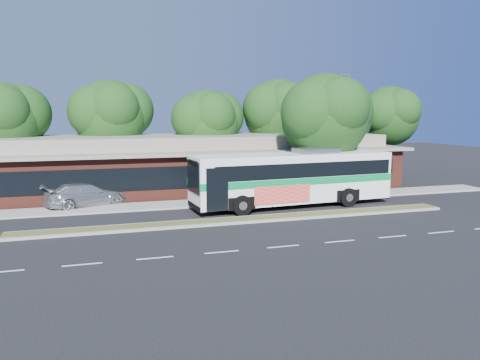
# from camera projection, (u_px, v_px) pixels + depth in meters

# --- Properties ---
(ground) EXTENTS (120.00, 120.00, 0.00)m
(ground) POSITION_uv_depth(u_px,v_px,m) (250.00, 223.00, 26.76)
(ground) COLOR black
(ground) RESTS_ON ground
(median_strip) EXTENTS (26.00, 1.10, 0.15)m
(median_strip) POSITION_uv_depth(u_px,v_px,m) (247.00, 219.00, 27.32)
(median_strip) COLOR #425122
(median_strip) RESTS_ON ground
(sidewalk) EXTENTS (44.00, 2.60, 0.12)m
(sidewalk) POSITION_uv_depth(u_px,v_px,m) (221.00, 202.00, 32.80)
(sidewalk) COLOR gray
(sidewalk) RESTS_ON ground
(plaza_building) EXTENTS (33.20, 11.20, 4.45)m
(plaza_building) POSITION_uv_depth(u_px,v_px,m) (200.00, 163.00, 38.74)
(plaza_building) COLOR #5E271D
(plaza_building) RESTS_ON ground
(lamp_post) EXTENTS (0.93, 0.18, 9.07)m
(lamp_post) POSITION_uv_depth(u_px,v_px,m) (347.00, 131.00, 34.54)
(lamp_post) COLOR slate
(lamp_post) RESTS_ON ground
(tree_bg_a) EXTENTS (6.47, 5.80, 8.63)m
(tree_bg_a) POSITION_uv_depth(u_px,v_px,m) (8.00, 118.00, 35.98)
(tree_bg_a) COLOR black
(tree_bg_a) RESTS_ON ground
(tree_bg_b) EXTENTS (6.69, 6.00, 9.00)m
(tree_bg_b) POSITION_uv_depth(u_px,v_px,m) (115.00, 114.00, 39.23)
(tree_bg_b) COLOR black
(tree_bg_b) RESTS_ON ground
(tree_bg_c) EXTENTS (6.24, 5.60, 8.26)m
(tree_bg_c) POSITION_uv_depth(u_px,v_px,m) (210.00, 121.00, 40.69)
(tree_bg_c) COLOR black
(tree_bg_c) RESTS_ON ground
(tree_bg_d) EXTENTS (6.91, 6.20, 9.37)m
(tree_bg_d) POSITION_uv_depth(u_px,v_px,m) (281.00, 111.00, 43.60)
(tree_bg_d) COLOR black
(tree_bg_d) RESTS_ON ground
(tree_bg_e) EXTENTS (6.47, 5.80, 8.50)m
(tree_bg_e) POSITION_uv_depth(u_px,v_px,m) (343.00, 118.00, 44.49)
(tree_bg_e) COLOR black
(tree_bg_e) RESTS_ON ground
(tree_bg_f) EXTENTS (6.69, 6.00, 8.92)m
(tree_bg_f) POSITION_uv_depth(u_px,v_px,m) (391.00, 115.00, 47.15)
(tree_bg_f) COLOR black
(tree_bg_f) RESTS_ON ground
(transit_bus) EXTENTS (14.01, 3.98, 3.88)m
(transit_bus) POSITION_uv_depth(u_px,v_px,m) (294.00, 174.00, 31.33)
(transit_bus) COLOR white
(transit_bus) RESTS_ON ground
(sedan) EXTENTS (5.87, 4.09, 1.58)m
(sedan) POSITION_uv_depth(u_px,v_px,m) (86.00, 195.00, 31.45)
(sedan) COLOR #AFB2B6
(sedan) RESTS_ON ground
(sidewalk_tree) EXTENTS (7.08, 6.35, 9.11)m
(sidewalk_tree) POSITION_uv_depth(u_px,v_px,m) (329.00, 115.00, 34.33)
(sidewalk_tree) COLOR black
(sidewalk_tree) RESTS_ON ground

